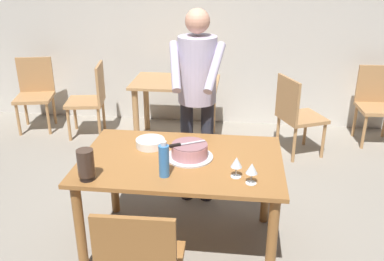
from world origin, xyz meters
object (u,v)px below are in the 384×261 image
object	(u,v)px
main_dining_table	(181,172)
cake_on_platter	(190,151)
background_chair_2	(377,102)
background_chair_3	(296,113)
background_table	(176,94)
background_chair_1	(35,91)
wine_glass_near	(236,163)
hurricane_lamp	(86,165)
plate_stack	(150,143)
background_chair_0	(91,97)
cake_knife	(180,145)
wine_glass_far	(252,169)
person_cutting_cake	(197,88)
water_bottle	(164,160)

from	to	relation	value
main_dining_table	cake_on_platter	world-z (taller)	cake_on_platter
background_chair_2	background_chair_3	size ratio (longest dim) A/B	1.00
background_table	background_chair_1	world-z (taller)	background_chair_1
wine_glass_near	hurricane_lamp	world-z (taller)	hurricane_lamp
plate_stack	hurricane_lamp	size ratio (longest dim) A/B	1.05
wine_glass_near	background_chair_3	bearing A→B (deg)	72.43
background_chair_0	background_chair_1	world-z (taller)	same
main_dining_table	background_table	world-z (taller)	main_dining_table
cake_on_platter	cake_knife	size ratio (longest dim) A/B	1.38
main_dining_table	wine_glass_far	world-z (taller)	wine_glass_far
hurricane_lamp	wine_glass_far	bearing A→B (deg)	3.93
background_chair_0	background_chair_3	world-z (taller)	same
cake_knife	wine_glass_far	xyz separation A→B (m)	(0.50, -0.29, -0.01)
wine_glass_near	hurricane_lamp	size ratio (longest dim) A/B	0.69
background_table	wine_glass_far	bearing A→B (deg)	-69.84
wine_glass_far	main_dining_table	bearing A→B (deg)	148.74
wine_glass_near	background_table	bearing A→B (deg)	108.56
cake_knife	background_chair_0	xyz separation A→B (m)	(-1.41, 2.06, -0.37)
plate_stack	wine_glass_near	xyz separation A→B (m)	(0.66, -0.40, 0.07)
cake_knife	hurricane_lamp	size ratio (longest dim) A/B	1.17
wine_glass_near	background_chair_3	world-z (taller)	background_chair_3
background_chair_1	hurricane_lamp	bearing A→B (deg)	-57.44
hurricane_lamp	background_chair_0	size ratio (longest dim) A/B	0.23
background_chair_1	wine_glass_far	bearing A→B (deg)	-42.73
hurricane_lamp	background_chair_1	bearing A→B (deg)	122.56
main_dining_table	hurricane_lamp	bearing A→B (deg)	-146.57
person_cutting_cake	background_chair_2	bearing A→B (deg)	38.90
water_bottle	background_chair_3	bearing A→B (deg)	61.53
wine_glass_near	background_chair_0	size ratio (longest dim) A/B	0.16
background_chair_0	background_chair_2	bearing A→B (deg)	3.88
hurricane_lamp	background_chair_1	size ratio (longest dim) A/B	0.23
main_dining_table	plate_stack	xyz separation A→B (m)	(-0.26, 0.18, 0.14)
wine_glass_far	background_chair_2	bearing A→B (deg)	59.47
main_dining_table	background_chair_0	size ratio (longest dim) A/B	1.61
wine_glass_near	water_bottle	size ratio (longest dim) A/B	0.58
person_cutting_cake	hurricane_lamp	bearing A→B (deg)	-119.84
cake_knife	hurricane_lamp	world-z (taller)	hurricane_lamp
plate_stack	background_chair_2	size ratio (longest dim) A/B	0.24
wine_glass_far	hurricane_lamp	distance (m)	1.06
water_bottle	background_chair_2	size ratio (longest dim) A/B	0.28
water_bottle	wine_glass_far	bearing A→B (deg)	-3.26
cake_on_platter	wine_glass_far	distance (m)	0.54
wine_glass_near	background_chair_2	bearing A→B (deg)	57.11
water_bottle	background_chair_2	distance (m)	3.31
hurricane_lamp	background_chair_3	xyz separation A→B (m)	(1.59, 2.13, -0.37)
hurricane_lamp	person_cutting_cake	world-z (taller)	person_cutting_cake
hurricane_lamp	background_table	xyz separation A→B (m)	(0.21, 2.39, -0.28)
cake_on_platter	background_chair_3	size ratio (longest dim) A/B	0.38
background_chair_0	cake_on_platter	bearing A→B (deg)	-53.98
water_bottle	background_table	size ratio (longest dim) A/B	0.25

